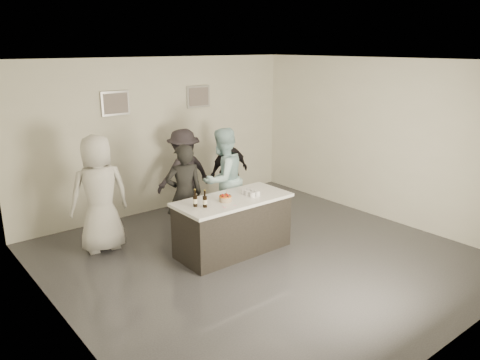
{
  "coord_description": "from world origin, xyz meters",
  "views": [
    {
      "loc": [
        -4.48,
        -5.05,
        3.22
      ],
      "look_at": [
        0.0,
        0.5,
        1.15
      ],
      "focal_mm": 35.0,
      "sensor_mm": 36.0,
      "label": 1
    }
  ],
  "objects": [
    {
      "name": "wall_back",
      "position": [
        0.0,
        3.0,
        1.5
      ],
      "size": [
        6.0,
        0.04,
        3.0
      ],
      "primitive_type": "cube",
      "color": "silver",
      "rests_on": "ground"
    },
    {
      "name": "person_guest_left",
      "position": [
        -1.79,
        1.83,
        0.95
      ],
      "size": [
        1.0,
        0.72,
        1.9
      ],
      "primitive_type": "imported",
      "rotation": [
        0.0,
        0.0,
        3.01
      ],
      "color": "silver",
      "rests_on": "ground"
    },
    {
      "name": "candles",
      "position": [
        -0.44,
        0.19,
        0.9
      ],
      "size": [
        0.24,
        0.08,
        0.01
      ],
      "primitive_type": "cube",
      "color": "pink",
      "rests_on": "bar_counter"
    },
    {
      "name": "wall_left",
      "position": [
        -3.0,
        0.0,
        1.5
      ],
      "size": [
        0.04,
        6.0,
        3.0
      ],
      "primitive_type": "cube",
      "color": "silver",
      "rests_on": "ground"
    },
    {
      "name": "wall_front",
      "position": [
        0.0,
        -3.0,
        1.5
      ],
      "size": [
        6.0,
        0.04,
        3.0
      ],
      "primitive_type": "cube",
      "color": "silver",
      "rests_on": "ground"
    },
    {
      "name": "person_main_blue",
      "position": [
        0.29,
        1.35,
        0.92
      ],
      "size": [
        1.01,
        0.85,
        1.84
      ],
      "primitive_type": "imported",
      "rotation": [
        0.0,
        0.0,
        3.33
      ],
      "color": "#B0DEE7",
      "rests_on": "ground"
    },
    {
      "name": "picture_right",
      "position": [
        0.9,
        2.97,
        2.2
      ],
      "size": [
        0.54,
        0.04,
        0.44
      ],
      "primitive_type": "cube",
      "color": "#B2B2B7",
      "rests_on": "wall_back"
    },
    {
      "name": "person_main_black",
      "position": [
        -0.59,
        1.23,
        0.85
      ],
      "size": [
        0.72,
        0.59,
        1.69
      ],
      "primitive_type": "imported",
      "rotation": [
        0.0,
        0.0,
        2.8
      ],
      "color": "black",
      "rests_on": "ground"
    },
    {
      "name": "wall_right",
      "position": [
        3.0,
        0.0,
        1.5
      ],
      "size": [
        0.04,
        6.0,
        3.0
      ],
      "primitive_type": "cube",
      "color": "silver",
      "rests_on": "ground"
    },
    {
      "name": "picture_left",
      "position": [
        -0.9,
        2.97,
        2.2
      ],
      "size": [
        0.54,
        0.04,
        0.44
      ],
      "primitive_type": "cube",
      "color": "#B2B2B7",
      "rests_on": "wall_back"
    },
    {
      "name": "person_guest_right",
      "position": [
        0.88,
        1.93,
        0.82
      ],
      "size": [
        1.0,
        0.51,
        1.63
      ],
      "primitive_type": "imported",
      "rotation": [
        0.0,
        0.0,
        3.26
      ],
      "color": "black",
      "rests_on": "ground"
    },
    {
      "name": "floor",
      "position": [
        0.0,
        0.0,
        0.0
      ],
      "size": [
        6.0,
        6.0,
        0.0
      ],
      "primitive_type": "plane",
      "color": "#3D3D42",
      "rests_on": "ground"
    },
    {
      "name": "ceiling",
      "position": [
        0.0,
        0.0,
        3.0
      ],
      "size": [
        6.0,
        6.0,
        0.0
      ],
      "primitive_type": "plane",
      "rotation": [
        3.14,
        0.0,
        0.0
      ],
      "color": "white"
    },
    {
      "name": "cake",
      "position": [
        -0.37,
        0.4,
        0.94
      ],
      "size": [
        0.2,
        0.2,
        0.07
      ],
      "primitive_type": "cylinder",
      "color": "orange",
      "rests_on": "bar_counter"
    },
    {
      "name": "beer_bottle_b",
      "position": [
        -0.77,
        0.37,
        1.03
      ],
      "size": [
        0.07,
        0.07,
        0.26
      ],
      "primitive_type": "cylinder",
      "color": "black",
      "rests_on": "bar_counter"
    },
    {
      "name": "tumbler_cluster",
      "position": [
        0.14,
        0.4,
        0.94
      ],
      "size": [
        0.19,
        0.3,
        0.08
      ],
      "primitive_type": "cube",
      "color": "orange",
      "rests_on": "bar_counter"
    },
    {
      "name": "beer_bottle_a",
      "position": [
        -0.87,
        0.49,
        1.03
      ],
      "size": [
        0.07,
        0.07,
        0.26
      ],
      "primitive_type": "cylinder",
      "color": "black",
      "rests_on": "bar_counter"
    },
    {
      "name": "bar_counter",
      "position": [
        -0.19,
        0.44,
        0.45
      ],
      "size": [
        1.86,
        0.86,
        0.9
      ],
      "primitive_type": "cube",
      "color": "white",
      "rests_on": "ground"
    },
    {
      "name": "person_guest_back",
      "position": [
        0.11,
        2.34,
        0.85
      ],
      "size": [
        1.12,
        0.67,
        1.7
      ],
      "primitive_type": "imported",
      "rotation": [
        0.0,
        0.0,
        3.11
      ],
      "color": "#28232A",
      "rests_on": "ground"
    }
  ]
}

